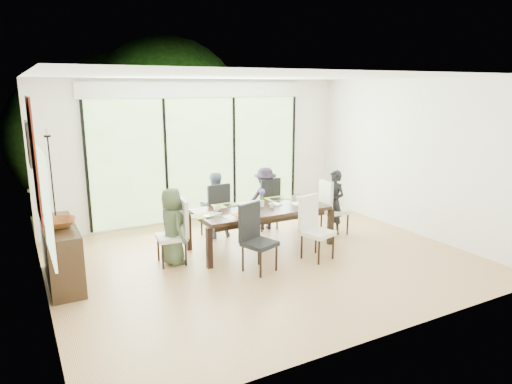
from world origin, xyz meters
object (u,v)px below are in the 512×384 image
chair_left_end (171,232)px  person_far_left (215,205)px  chair_right_end (335,207)px  cup_b (272,205)px  sideboard (61,254)px  chair_far_right (264,203)px  person_far_right (265,198)px  laptop (214,215)px  vase (262,203)px  table_top (261,209)px  person_right_end (334,202)px  person_left_end (172,226)px  cup_c (299,198)px  chair_near_right (318,228)px  cup_a (217,208)px  chair_far_left (214,210)px  bowl (59,223)px  chair_near_left (260,238)px

chair_left_end → person_far_left: size_ratio=0.85×
chair_right_end → cup_b: (-1.35, -0.10, 0.22)m
sideboard → chair_far_right: bearing=12.4°
person_far_right → laptop: 1.68m
vase → person_far_right: bearing=57.3°
table_top → person_right_end: size_ratio=1.86×
person_left_end → cup_c: 2.29m
chair_near_right → cup_b: chair_near_right is taller
person_far_left → cup_b: bearing=127.1°
cup_a → person_far_left: bearing=69.8°
person_left_end → laptop: bearing=-104.9°
chair_left_end → chair_right_end: (3.00, 0.00, 0.00)m
chair_far_left → sideboard: (-2.54, -0.78, -0.09)m
cup_a → cup_c: 1.50m
person_right_end → vase: size_ratio=10.75×
table_top → chair_near_right: size_ratio=2.18×
laptop → cup_c: 1.66m
sideboard → bowl: size_ratio=3.36×
cup_b → bowl: 3.14m
chair_far_left → chair_near_right: same height
person_left_end → person_far_left: same height
chair_far_right → person_right_end: bearing=133.5°
chair_near_right → laptop: (-1.35, 0.77, 0.19)m
person_far_right → cup_b: size_ratio=12.90×
chair_left_end → vase: chair_left_end is taller
chair_right_end → laptop: bearing=98.9°
chair_right_end → cup_b: bearing=100.7°
laptop → sideboard: sideboard is taller
chair_left_end → person_left_end: bearing=95.7°
cup_a → cup_c: bearing=-1.9°
bowl → person_far_left: bearing=18.7°
chair_right_end → chair_near_right: 1.33m
chair_near_left → cup_c: 1.64m
chair_far_left → chair_far_right: (1.00, 0.00, 0.00)m
chair_right_end → bowl: 4.50m
person_far_left → person_far_right: bearing=-175.8°
person_far_left → person_far_right: 1.00m
table_top → person_left_end: (-1.48, 0.00, -0.07)m
chair_right_end → cup_c: chair_right_end is taller
chair_near_right → chair_far_right: bearing=73.8°
chair_far_left → person_right_end: (1.93, -0.85, 0.08)m
person_right_end → chair_left_end: bearing=-97.9°
vase → chair_right_end: bearing=-2.0°
chair_near_left → bowl: 2.65m
chair_far_left → person_right_end: person_right_end is taller
cup_a → cup_b: bearing=-16.4°
chair_near_right → cup_b: bearing=99.9°
table_top → vase: bearing=45.0°
chair_left_end → chair_near_left: size_ratio=1.00×
chair_near_left → cup_a: size_ratio=8.87×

